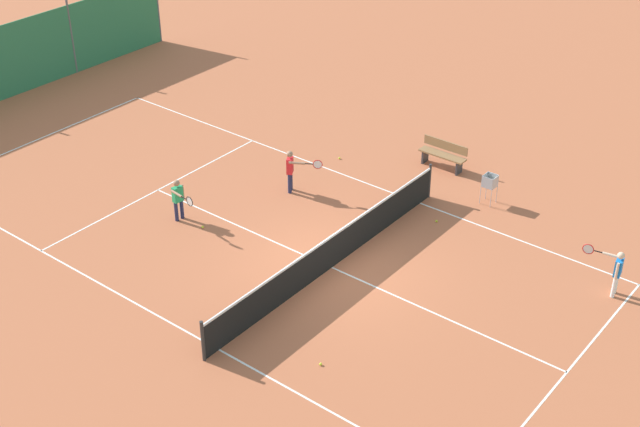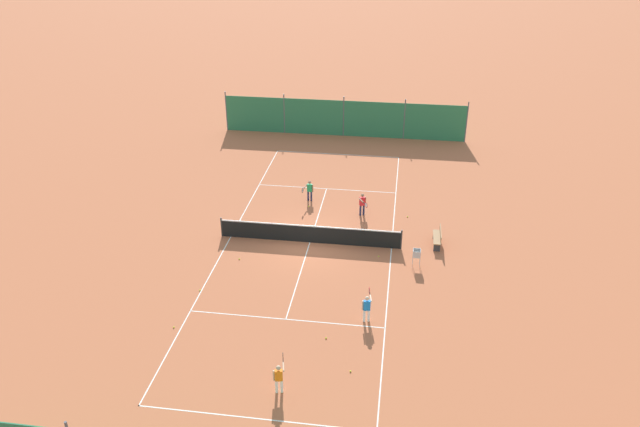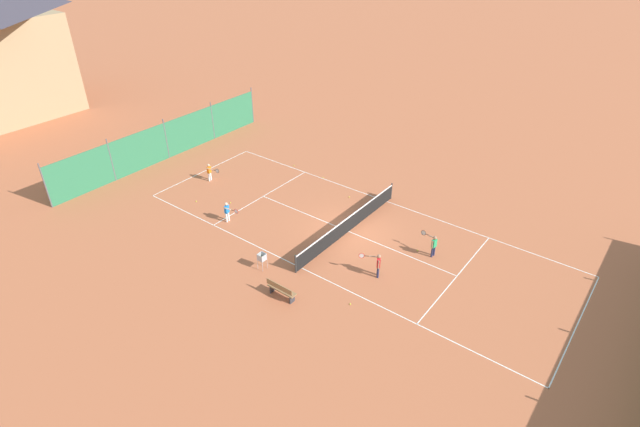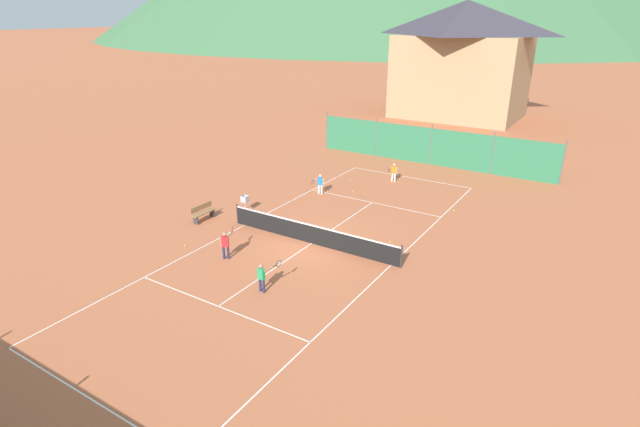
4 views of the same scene
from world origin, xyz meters
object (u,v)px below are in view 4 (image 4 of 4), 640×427
object	(u,v)px
tennis_ball_alley_right	(390,242)
tennis_ball_alley_left	(185,246)
tennis_ball_far_corner	(454,210)
player_near_service	(320,183)
player_near_baseline	(226,243)
courtside_bench	(203,212)
player_far_service	(263,275)
tennis_ball_near_corner	(432,226)
player_far_baseline	(394,171)
tennis_ball_by_net_left	(353,191)
alpine_chalet	(462,58)
ball_hopper	(245,200)
tennis_ball_by_net_right	(273,282)
tennis_ball_service_box	(350,180)
tennis_net	(312,234)
tennis_ball_mid_court	(265,221)

from	to	relation	value
tennis_ball_alley_right	tennis_ball_alley_left	bearing A→B (deg)	-145.16
tennis_ball_far_corner	player_near_service	bearing A→B (deg)	-168.29
player_near_baseline	courtside_bench	distance (m)	4.79
player_near_baseline	player_far_service	world-z (taller)	player_near_baseline
tennis_ball_far_corner	tennis_ball_near_corner	bearing A→B (deg)	-95.05
player_far_baseline	tennis_ball_by_net_left	world-z (taller)	player_far_baseline
player_far_service	alpine_chalet	size ratio (longest dim) A/B	0.09
alpine_chalet	tennis_ball_by_net_left	bearing A→B (deg)	-85.50
player_far_baseline	alpine_chalet	bearing A→B (deg)	98.13
ball_hopper	courtside_bench	xyz separation A→B (m)	(-1.06, -2.16, -0.20)
tennis_ball_alley_right	tennis_ball_by_net_right	bearing A→B (deg)	-112.05
tennis_ball_alley_right	alpine_chalet	size ratio (longest dim) A/B	0.01
player_near_baseline	tennis_ball_service_box	distance (m)	12.50
tennis_net	tennis_ball_by_net_left	distance (m)	7.64
ball_hopper	courtside_bench	bearing A→B (deg)	-116.11
player_far_baseline	courtside_bench	distance (m)	12.57
tennis_net	courtside_bench	size ratio (longest dim) A/B	6.12
player_far_baseline	player_near_baseline	bearing A→B (deg)	-97.42
tennis_ball_alley_right	alpine_chalet	distance (m)	32.91
player_near_baseline	tennis_ball_mid_court	xyz separation A→B (m)	(-1.15, 4.21, -0.72)
tennis_ball_alley_left	tennis_ball_far_corner	world-z (taller)	same
tennis_ball_mid_court	tennis_ball_by_net_right	size ratio (longest dim) A/B	1.00
player_far_service	tennis_ball_service_box	distance (m)	14.35
player_far_service	ball_hopper	world-z (taller)	player_far_service
tennis_ball_alley_right	tennis_ball_far_corner	bearing A→B (deg)	76.80
tennis_ball_alley_left	tennis_ball_by_net_right	distance (m)	5.53
courtside_bench	alpine_chalet	xyz separation A→B (m)	(2.46, 34.38, 5.37)
player_far_service	courtside_bench	distance (m)	8.17
player_near_service	tennis_ball_alley_left	distance (m)	9.57
tennis_ball_alley_right	alpine_chalet	xyz separation A→B (m)	(-6.99, 31.64, 5.79)
player_near_baseline	tennis_ball_alley_right	world-z (taller)	player_near_baseline
tennis_ball_far_corner	ball_hopper	xyz separation A→B (m)	(-9.69, -6.09, 0.62)
tennis_net	player_near_service	xyz separation A→B (m)	(-3.31, 6.00, 0.22)
tennis_net	tennis_ball_service_box	size ratio (longest dim) A/B	139.09
tennis_net	alpine_chalet	xyz separation A→B (m)	(-3.89, 33.74, 5.32)
tennis_net	tennis_ball_mid_court	bearing A→B (deg)	165.33
tennis_ball_mid_court	player_near_service	bearing A→B (deg)	87.67
tennis_ball_alley_right	tennis_ball_by_net_right	xyz separation A→B (m)	(-2.43, -6.00, 0.00)
tennis_ball_alley_left	alpine_chalet	bearing A→B (deg)	88.55
player_far_service	tennis_ball_by_net_right	size ratio (longest dim) A/B	18.60
tennis_ball_alley_left	tennis_ball_mid_court	world-z (taller)	same
tennis_net	tennis_ball_alley_right	distance (m)	3.78
player_near_baseline	tennis_ball_far_corner	distance (m)	12.84
tennis_ball_by_net_left	ball_hopper	xyz separation A→B (m)	(-3.47, -5.89, 0.62)
tennis_ball_mid_court	alpine_chalet	size ratio (longest dim) A/B	0.01
tennis_ball_alley_left	alpine_chalet	xyz separation A→B (m)	(0.94, 37.16, 5.79)
tennis_ball_mid_court	tennis_ball_near_corner	xyz separation A→B (m)	(7.67, 4.00, 0.00)
tennis_ball_near_corner	player_far_service	bearing A→B (deg)	-109.53
tennis_ball_alley_left	tennis_ball_service_box	world-z (taller)	same
tennis_net	tennis_ball_by_net_right	distance (m)	3.98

